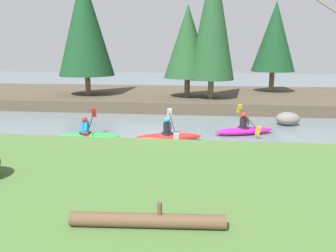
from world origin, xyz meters
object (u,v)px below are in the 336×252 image
(kayaker_middle, at_px, (169,136))
(driftwood_log, at_px, (148,220))
(kayaker_lead, at_px, (244,130))
(kayaker_trailing, at_px, (89,136))
(boulder_midstream, at_px, (288,119))

(kayaker_middle, distance_m, driftwood_log, 8.12)
(kayaker_middle, xyz_separation_m, driftwood_log, (0.60, -8.07, 0.67))
(kayaker_middle, bearing_deg, driftwood_log, -99.84)
(kayaker_lead, xyz_separation_m, kayaker_trailing, (-6.45, -1.78, -0.02))
(kayaker_lead, xyz_separation_m, driftwood_log, (-2.60, -9.55, 0.67))
(kayaker_lead, distance_m, kayaker_middle, 3.52)
(kayaker_lead, relative_size, kayaker_trailing, 0.98)
(kayaker_trailing, relative_size, boulder_midstream, 2.39)
(boulder_midstream, relative_size, driftwood_log, 0.46)
(kayaker_trailing, distance_m, boulder_midstream, 9.67)
(kayaker_trailing, distance_m, driftwood_log, 8.71)
(kayaker_trailing, bearing_deg, kayaker_lead, 5.40)
(kayaker_middle, bearing_deg, kayaker_trailing, 171.10)
(kayaker_lead, bearing_deg, kayaker_middle, -174.45)
(kayaker_lead, height_order, driftwood_log, driftwood_log)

